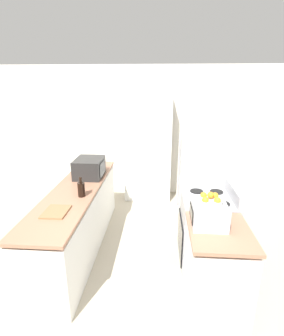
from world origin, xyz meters
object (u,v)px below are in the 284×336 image
object	(u,v)px
pantry_cabinet	(148,148)
toaster_oven	(208,214)
stove	(206,229)
wine_bottle	(81,189)
fruit_bowl	(210,200)
microwave	(89,168)
refrigerator	(203,176)

from	to	relation	value
pantry_cabinet	toaster_oven	xyz separation A→B (m)	(0.73, -2.64, -0.01)
stove	wine_bottle	size ratio (longest dim) A/B	4.15
pantry_cabinet	fruit_bowl	distance (m)	2.75
pantry_cabinet	stove	distance (m)	2.24
microwave	toaster_oven	xyz separation A→B (m)	(1.55, -1.30, -0.03)
toaster_oven	fruit_bowl	xyz separation A→B (m)	(0.00, -0.00, 0.15)
refrigerator	fruit_bowl	world-z (taller)	refrigerator
refrigerator	wine_bottle	xyz separation A→B (m)	(-1.63, -0.87, 0.10)
stove	microwave	xyz separation A→B (m)	(-1.67, 0.65, 0.59)
microwave	fruit_bowl	world-z (taller)	fruit_bowl
pantry_cabinet	refrigerator	world-z (taller)	pantry_cabinet
pantry_cabinet	fruit_bowl	bearing A→B (deg)	-74.45
pantry_cabinet	wine_bottle	xyz separation A→B (m)	(-0.73, -2.06, -0.03)
refrigerator	microwave	bearing A→B (deg)	-175.19
pantry_cabinet	toaster_oven	bearing A→B (deg)	-74.51
wine_bottle	fruit_bowl	distance (m)	1.59
stove	fruit_bowl	xyz separation A→B (m)	(-0.12, -0.66, 0.71)
stove	microwave	distance (m)	1.89
wine_bottle	toaster_oven	world-z (taller)	wine_bottle
pantry_cabinet	refrigerator	bearing A→B (deg)	-53.17
fruit_bowl	refrigerator	bearing A→B (deg)	83.72
toaster_oven	pantry_cabinet	bearing A→B (deg)	105.49
refrigerator	wine_bottle	world-z (taller)	refrigerator
refrigerator	microwave	distance (m)	1.72
fruit_bowl	stove	bearing A→B (deg)	79.61
pantry_cabinet	microwave	size ratio (longest dim) A/B	4.22
fruit_bowl	wine_bottle	bearing A→B (deg)	158.44
stove	wine_bottle	bearing A→B (deg)	-177.26
pantry_cabinet	toaster_oven	world-z (taller)	pantry_cabinet
pantry_cabinet	refrigerator	distance (m)	1.50
pantry_cabinet	stove	xyz separation A→B (m)	(0.86, -1.99, -0.57)
refrigerator	toaster_oven	xyz separation A→B (m)	(-0.16, -1.44, 0.11)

